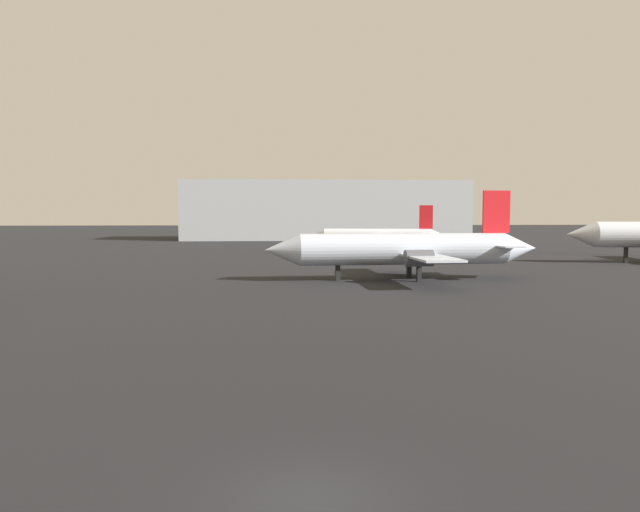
% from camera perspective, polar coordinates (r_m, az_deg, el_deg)
% --- Properties ---
extents(ground_plane, '(600.00, 600.00, 0.00)m').
position_cam_1_polar(ground_plane, '(14.79, -1.26, -22.62)').
color(ground_plane, black).
extents(airplane_on_taxiway, '(27.82, 19.63, 8.90)m').
position_cam_1_polar(airplane_on_taxiway, '(58.76, 8.40, 0.66)').
color(airplane_on_taxiway, '#B2BCCC').
rests_on(airplane_on_taxiway, ground_plane).
extents(airplane_far_left, '(23.81, 21.40, 7.98)m').
position_cam_1_polar(airplane_far_left, '(104.05, 5.70, 2.02)').
color(airplane_far_left, silver).
rests_on(airplane_far_left, ground_plane).
extents(terminal_building, '(70.04, 19.02, 14.48)m').
position_cam_1_polar(terminal_building, '(148.27, 0.49, 4.46)').
color(terminal_building, '#999EA3').
rests_on(terminal_building, ground_plane).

